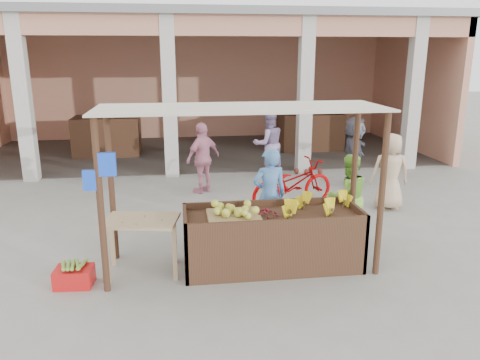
{
  "coord_description": "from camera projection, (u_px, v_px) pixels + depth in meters",
  "views": [
    {
      "loc": [
        -0.84,
        -6.34,
        3.1
      ],
      "look_at": [
        0.18,
        1.2,
        1.03
      ],
      "focal_mm": 35.0,
      "sensor_mm": 36.0,
      "label": 1
    }
  ],
  "objects": [
    {
      "name": "fruit_stall",
      "position": [
        272.0,
        241.0,
        6.95
      ],
      "size": [
        2.6,
        0.95,
        0.8
      ],
      "primitive_type": "cube",
      "color": "#452C1B",
      "rests_on": "ground"
    },
    {
      "name": "red_crate",
      "position": [
        74.0,
        277.0,
        6.42
      ],
      "size": [
        0.52,
        0.39,
        0.26
      ],
      "primitive_type": "cube",
      "rotation": [
        0.0,
        0.0,
        -0.07
      ],
      "color": "red",
      "rests_on": "ground"
    },
    {
      "name": "vendor_green",
      "position": [
        348.0,
        195.0,
        7.92
      ],
      "size": [
        0.78,
        0.48,
        1.56
      ],
      "primitive_type": "imported",
      "rotation": [
        0.0,
        0.0,
        3.21
      ],
      "color": "#7FC53B",
      "rests_on": "ground"
    },
    {
      "name": "shopper_c",
      "position": [
        390.0,
        168.0,
        9.43
      ],
      "size": [
        0.91,
        0.66,
        1.73
      ],
      "primitive_type": "imported",
      "rotation": [
        0.0,
        0.0,
        2.99
      ],
      "color": "tan",
      "rests_on": "ground"
    },
    {
      "name": "stall_awning",
      "position": [
        237.0,
        136.0,
        6.52
      ],
      "size": [
        4.09,
        1.35,
        2.39
      ],
      "color": "#452C1B",
      "rests_on": "ground"
    },
    {
      "name": "side_table",
      "position": [
        141.0,
        229.0,
        6.65
      ],
      "size": [
        1.13,
        0.86,
        0.83
      ],
      "rotation": [
        0.0,
        0.0,
        -0.19
      ],
      "color": "#A38161",
      "rests_on": "ground"
    },
    {
      "name": "shopper_f",
      "position": [
        269.0,
        141.0,
        11.91
      ],
      "size": [
        0.99,
        0.68,
        1.87
      ],
      "primitive_type": "imported",
      "rotation": [
        0.0,
        0.0,
        3.32
      ],
      "color": "#8D77A0",
      "rests_on": "ground"
    },
    {
      "name": "melon_tray",
      "position": [
        234.0,
        212.0,
        6.7
      ],
      "size": [
        0.75,
        0.65,
        0.2
      ],
      "color": "#9F8252",
      "rests_on": "fruit_stall"
    },
    {
      "name": "ground",
      "position": [
        239.0,
        268.0,
        6.99
      ],
      "size": [
        60.0,
        60.0,
        0.0
      ],
      "primitive_type": "plane",
      "color": "gray",
      "rests_on": "ground"
    },
    {
      "name": "berry_heap",
      "position": [
        265.0,
        213.0,
        6.77
      ],
      "size": [
        0.41,
        0.34,
        0.13
      ],
      "primitive_type": "ellipsoid",
      "color": "maroon",
      "rests_on": "fruit_stall"
    },
    {
      "name": "banana_heap",
      "position": [
        316.0,
        206.0,
        6.95
      ],
      "size": [
        1.09,
        0.59,
        0.2
      ],
      "primitive_type": null,
      "color": "yellow",
      "rests_on": "fruit_stall"
    },
    {
      "name": "produce_sacks",
      "position": [
        309.0,
        162.0,
        12.3
      ],
      "size": [
        1.09,
        0.81,
        0.66
      ],
      "color": "maroon",
      "rests_on": "ground"
    },
    {
      "name": "shopper_b",
      "position": [
        203.0,
        156.0,
        10.55
      ],
      "size": [
        1.12,
        1.05,
        1.72
      ],
      "primitive_type": "imported",
      "rotation": [
        0.0,
        0.0,
        3.82
      ],
      "color": "#CE8097",
      "rests_on": "ground"
    },
    {
      "name": "shopper_d",
      "position": [
        354.0,
        150.0,
        11.09
      ],
      "size": [
        1.25,
        1.75,
        1.75
      ],
      "primitive_type": "imported",
      "rotation": [
        0.0,
        0.0,
        1.17
      ],
      "color": "#474753",
      "rests_on": "ground"
    },
    {
      "name": "plantain_bundle",
      "position": [
        73.0,
        265.0,
        6.37
      ],
      "size": [
        0.42,
        0.29,
        0.08
      ],
      "primitive_type": null,
      "color": "olive",
      "rests_on": "red_crate"
    },
    {
      "name": "papaya_pile",
      "position": [
        140.0,
        213.0,
        6.59
      ],
      "size": [
        0.69,
        0.39,
        0.2
      ],
      "primitive_type": null,
      "color": "#4C862B",
      "rests_on": "side_table"
    },
    {
      "name": "market_building",
      "position": [
        203.0,
        66.0,
        14.82
      ],
      "size": [
        14.4,
        6.4,
        4.2
      ],
      "color": "tan",
      "rests_on": "ground"
    },
    {
      "name": "motorcycle",
      "position": [
        292.0,
        183.0,
        9.6
      ],
      "size": [
        1.3,
        2.1,
        1.03
      ],
      "primitive_type": "imported",
      "rotation": [
        0.0,
        0.0,
        1.91
      ],
      "color": "#A00203",
      "rests_on": "ground"
    },
    {
      "name": "vendor_blue",
      "position": [
        269.0,
        192.0,
        7.8
      ],
      "size": [
        0.68,
        0.53,
        1.71
      ],
      "primitive_type": "imported",
      "rotation": [
        0.0,
        0.0,
        3.23
      ],
      "color": "#4F86CB",
      "rests_on": "ground"
    }
  ]
}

